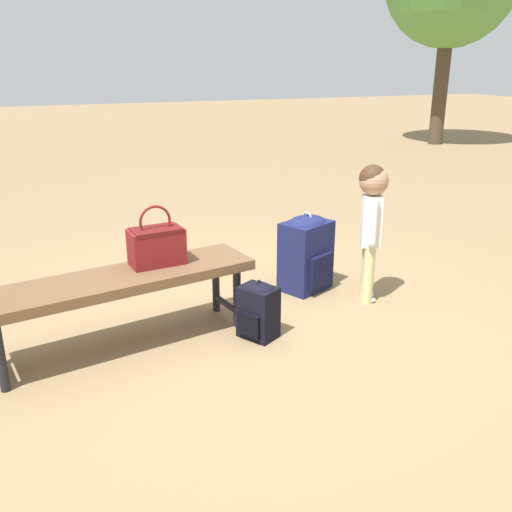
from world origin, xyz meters
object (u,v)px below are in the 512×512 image
Objects in this scene: park_bench at (121,284)px; child_standing at (371,212)px; handbag at (157,244)px; backpack_large at (306,251)px; backpack_small at (258,309)px.

child_standing is (1.71, 0.03, 0.26)m from park_bench.
park_bench is 1.69× the size of child_standing.
handbag is 0.62× the size of backpack_large.
backpack_large is 1.57× the size of backpack_small.
child_standing is 2.57× the size of backpack_small.
handbag is 0.38× the size of child_standing.
park_bench is 4.47× the size of handbag.
handbag is 0.73m from backpack_small.
handbag is at bearing 23.06° from park_bench.
child_standing reaches higher than handbag.
child_standing is at bearing -48.90° from backpack_large.
child_standing reaches higher than backpack_small.
park_bench is at bearing -164.96° from backpack_large.
handbag reaches higher than backpack_large.
handbag is (0.25, 0.10, 0.18)m from park_bench.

